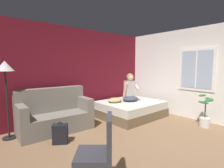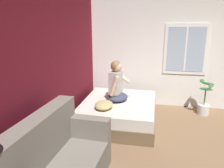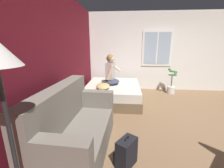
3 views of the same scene
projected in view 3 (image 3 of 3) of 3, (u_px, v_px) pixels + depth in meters
ground_plane at (194, 122)px, 3.24m from camera, size 40.00×40.00×0.00m
wall_back_accent at (60, 58)px, 3.12m from camera, size 9.86×0.16×2.70m
wall_side_with_window at (168, 52)px, 5.30m from camera, size 0.19×6.96×2.70m
bed at (113, 92)px, 4.47m from camera, size 1.86×1.57×0.48m
couch at (75, 129)px, 2.26m from camera, size 1.74×0.91×1.04m
person_seated at (111, 72)px, 4.36m from camera, size 0.61×0.55×0.88m
backpack at (126, 153)px, 2.05m from camera, size 0.35×0.34×0.46m
throw_pillow at (103, 86)px, 3.97m from camera, size 0.50×0.39×0.14m
cell_phone at (118, 81)px, 4.78m from camera, size 0.12×0.16×0.01m
potted_plant at (171, 85)px, 5.05m from camera, size 0.39×0.37×0.85m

